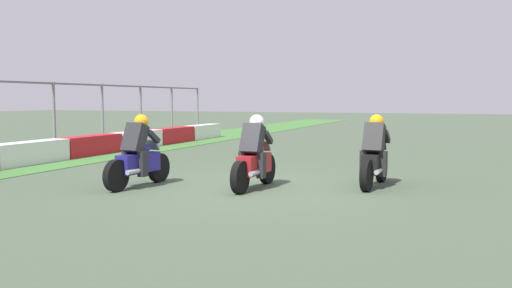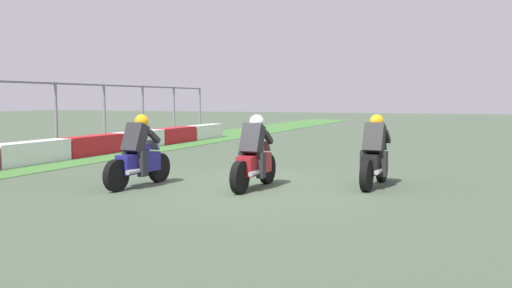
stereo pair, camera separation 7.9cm
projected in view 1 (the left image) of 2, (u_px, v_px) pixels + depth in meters
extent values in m
plane|color=#445440|center=(252.00, 187.00, 11.30)|extent=(120.00, 120.00, 0.00)
cube|color=silver|center=(29.00, 153.00, 15.15)|extent=(2.59, 0.60, 0.64)
cube|color=red|center=(91.00, 146.00, 17.60)|extent=(2.59, 0.60, 0.64)
cube|color=silver|center=(137.00, 140.00, 20.05)|extent=(2.59, 0.60, 0.64)
cube|color=red|center=(173.00, 135.00, 22.50)|extent=(2.59, 0.60, 0.64)
cube|color=silver|center=(203.00, 132.00, 24.95)|extent=(2.59, 0.60, 0.64)
cylinder|color=slate|center=(54.00, 118.00, 17.83)|extent=(0.10, 0.10, 2.38)
cylinder|color=slate|center=(102.00, 116.00, 20.17)|extent=(0.10, 0.10, 2.38)
cylinder|color=slate|center=(141.00, 114.00, 22.51)|extent=(0.10, 0.10, 2.38)
cylinder|color=slate|center=(172.00, 113.00, 24.85)|extent=(0.10, 0.10, 2.38)
cylinder|color=slate|center=(197.00, 112.00, 27.19)|extent=(0.10, 0.10, 2.38)
cylinder|color=black|center=(382.00, 167.00, 12.01)|extent=(0.65, 0.18, 0.64)
cylinder|color=black|center=(367.00, 175.00, 10.74)|extent=(0.65, 0.18, 0.64)
cube|color=black|center=(375.00, 163.00, 11.36)|extent=(1.12, 0.38, 0.40)
ellipsoid|color=black|center=(376.00, 148.00, 11.42)|extent=(0.50, 0.33, 0.24)
cube|color=red|center=(369.00, 164.00, 10.89)|extent=(0.07, 0.16, 0.08)
cylinder|color=#A5A5AD|center=(379.00, 171.00, 10.99)|extent=(0.43, 0.12, 0.10)
cube|color=#242424|center=(374.00, 138.00, 11.22)|extent=(0.51, 0.43, 0.66)
sphere|color=gold|center=(377.00, 121.00, 11.39)|extent=(0.32, 0.32, 0.30)
cube|color=#45685F|center=(380.00, 145.00, 11.78)|extent=(0.17, 0.27, 0.23)
cube|color=#242424|center=(364.00, 163.00, 11.33)|extent=(0.19, 0.15, 0.52)
cube|color=#242424|center=(383.00, 164.00, 11.17)|extent=(0.19, 0.15, 0.52)
cube|color=#242424|center=(370.00, 136.00, 11.64)|extent=(0.39, 0.12, 0.31)
cube|color=#242424|center=(387.00, 136.00, 11.49)|extent=(0.39, 0.12, 0.31)
cylinder|color=black|center=(267.00, 169.00, 11.76)|extent=(0.64, 0.16, 0.64)
cylinder|color=black|center=(240.00, 177.00, 10.48)|extent=(0.64, 0.16, 0.64)
cube|color=maroon|center=(254.00, 164.00, 11.11)|extent=(1.11, 0.35, 0.40)
ellipsoid|color=maroon|center=(256.00, 149.00, 11.17)|extent=(0.49, 0.31, 0.24)
cube|color=red|center=(244.00, 166.00, 10.64)|extent=(0.06, 0.16, 0.08)
cylinder|color=#A5A5AD|center=(255.00, 173.00, 10.74)|extent=(0.42, 0.11, 0.10)
cube|color=#26262A|center=(252.00, 139.00, 10.97)|extent=(0.50, 0.41, 0.66)
sphere|color=silver|center=(257.00, 122.00, 11.15)|extent=(0.31, 0.31, 0.30)
cube|color=gray|center=(264.00, 146.00, 11.54)|extent=(0.16, 0.26, 0.23)
cube|color=#26262A|center=(243.00, 164.00, 11.08)|extent=(0.18, 0.15, 0.52)
cube|color=#26262A|center=(261.00, 165.00, 10.92)|extent=(0.18, 0.15, 0.52)
cube|color=#26262A|center=(252.00, 137.00, 11.39)|extent=(0.39, 0.11, 0.31)
cube|color=#26262A|center=(268.00, 137.00, 11.25)|extent=(0.39, 0.11, 0.31)
cylinder|color=black|center=(159.00, 168.00, 11.96)|extent=(0.65, 0.19, 0.64)
cylinder|color=black|center=(116.00, 176.00, 10.71)|extent=(0.65, 0.19, 0.64)
cube|color=navy|center=(139.00, 163.00, 11.32)|extent=(1.12, 0.41, 0.40)
ellipsoid|color=navy|center=(141.00, 148.00, 11.39)|extent=(0.50, 0.34, 0.24)
cube|color=red|center=(122.00, 165.00, 10.86)|extent=(0.07, 0.16, 0.08)
cylinder|color=#A5A5AD|center=(134.00, 171.00, 10.95)|extent=(0.43, 0.13, 0.10)
cube|color=#242428|center=(135.00, 138.00, 11.19)|extent=(0.51, 0.44, 0.66)
sphere|color=gold|center=(141.00, 121.00, 11.36)|extent=(0.32, 0.32, 0.30)
cube|color=gray|center=(153.00, 145.00, 11.74)|extent=(0.17, 0.27, 0.23)
cube|color=#242428|center=(127.00, 163.00, 11.30)|extent=(0.19, 0.15, 0.52)
cube|color=#242428|center=(143.00, 164.00, 11.13)|extent=(0.19, 0.15, 0.52)
cube|color=#242428|center=(140.00, 136.00, 11.61)|extent=(0.39, 0.13, 0.31)
cube|color=#242428|center=(153.00, 136.00, 11.45)|extent=(0.39, 0.13, 0.31)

